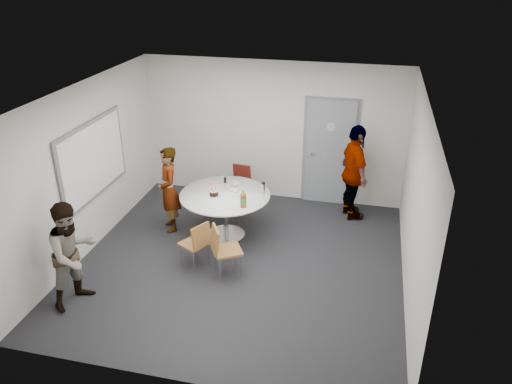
% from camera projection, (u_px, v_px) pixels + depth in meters
% --- Properties ---
extents(floor, '(5.00, 5.00, 0.00)m').
position_uv_depth(floor, '(240.00, 263.00, 7.91)').
color(floor, black).
rests_on(floor, ground).
extents(ceiling, '(5.00, 5.00, 0.00)m').
position_uv_depth(ceiling, '(237.00, 95.00, 6.73)').
color(ceiling, silver).
rests_on(ceiling, wall_back).
extents(wall_back, '(5.00, 0.00, 5.00)m').
position_uv_depth(wall_back, '(273.00, 132.00, 9.51)').
color(wall_back, silver).
rests_on(wall_back, floor).
extents(wall_left, '(0.00, 5.00, 5.00)m').
position_uv_depth(wall_left, '(86.00, 170.00, 7.84)').
color(wall_left, silver).
rests_on(wall_left, floor).
extents(wall_right, '(0.00, 5.00, 5.00)m').
position_uv_depth(wall_right, '(416.00, 203.00, 6.80)').
color(wall_right, silver).
rests_on(wall_right, floor).
extents(wall_front, '(5.00, 0.00, 5.00)m').
position_uv_depth(wall_front, '(176.00, 285.00, 5.13)').
color(wall_front, silver).
rests_on(wall_front, floor).
extents(door, '(1.02, 0.17, 2.12)m').
position_uv_depth(door, '(330.00, 153.00, 9.41)').
color(door, gray).
rests_on(door, wall_back).
extents(whiteboard, '(0.04, 1.90, 1.25)m').
position_uv_depth(whiteboard, '(93.00, 160.00, 7.96)').
color(whiteboard, slate).
rests_on(whiteboard, wall_left).
extents(table, '(1.52, 1.52, 1.09)m').
position_uv_depth(table, '(226.00, 200.00, 8.37)').
color(table, white).
rests_on(table, floor).
extents(chair_near_left, '(0.53, 0.51, 0.78)m').
position_uv_depth(chair_near_left, '(197.00, 241.00, 7.59)').
color(chair_near_left, brown).
rests_on(chair_near_left, floor).
extents(chair_near_right, '(0.57, 0.55, 0.83)m').
position_uv_depth(chair_near_right, '(222.00, 247.00, 7.39)').
color(chair_near_right, brown).
rests_on(chair_near_right, floor).
extents(chair_far, '(0.41, 0.44, 0.78)m').
position_uv_depth(chair_far, '(240.00, 181.00, 9.59)').
color(chair_far, '#5D1A12').
rests_on(chair_far, floor).
extents(person_main, '(0.60, 0.66, 1.52)m').
position_uv_depth(person_main, '(169.00, 190.00, 8.56)').
color(person_main, '#A5C6EA').
rests_on(person_main, floor).
extents(person_left, '(0.83, 0.91, 1.54)m').
position_uv_depth(person_left, '(73.00, 254.00, 6.72)').
color(person_left, white).
rests_on(person_left, floor).
extents(person_right, '(0.80, 1.12, 1.77)m').
position_uv_depth(person_right, '(354.00, 173.00, 8.90)').
color(person_right, black).
rests_on(person_right, floor).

